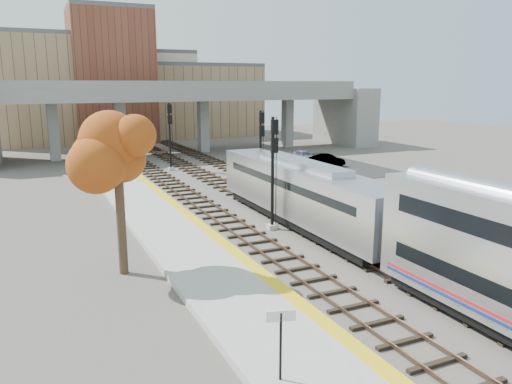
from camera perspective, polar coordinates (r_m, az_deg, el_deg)
name	(u,v)px	position (r m, az deg, el deg)	size (l,w,h in m)	color
ground	(357,265)	(26.61, 11.50, -8.17)	(160.00, 160.00, 0.00)	#47423D
platform	(227,285)	(23.24, -3.35, -10.55)	(4.50, 60.00, 0.35)	#9E9E99
yellow_strip	(264,275)	(23.87, 0.95, -9.43)	(0.70, 60.00, 0.01)	yellow
tracks	(268,208)	(37.30, 1.35, -1.84)	(10.70, 95.00, 0.25)	black
overpass	(188,109)	(68.04, -7.77, 9.35)	(54.00, 12.00, 9.50)	slate
buildings_far	(129,91)	(88.07, -14.35, 11.09)	(43.00, 21.00, 20.60)	#967857
parking_lot	(311,166)	(56.79, 6.35, 2.94)	(14.00, 18.00, 0.04)	black
locomotive	(301,192)	(32.68, 5.18, 0.04)	(3.02, 19.05, 4.10)	#A8AAB2
signal_mast_near	(273,174)	(31.39, 1.95, 2.02)	(0.60, 0.64, 7.19)	#9E9E99
signal_mast_mid	(261,152)	(42.49, 0.56, 4.54)	(0.60, 0.64, 6.98)	#9E9E99
signal_mast_far	(170,137)	(54.18, -9.79, 6.21)	(0.60, 0.64, 7.20)	#9E9E99
station_sign	(281,331)	(15.46, 2.85, -15.54)	(0.88, 0.28, 2.27)	black
tree	(117,152)	(24.38, -15.61, 4.39)	(3.60, 3.60, 8.13)	#382619
car_a	(303,168)	(51.22, 5.34, 2.71)	(1.55, 3.86, 1.31)	#99999E
car_b	(327,160)	(57.23, 8.13, 3.65)	(1.38, 3.97, 1.31)	#99999E
car_c	(304,156)	(60.78, 5.51, 4.13)	(1.58, 3.88, 1.13)	#99999E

